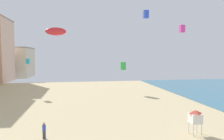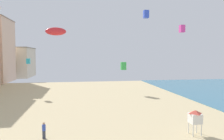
{
  "view_description": "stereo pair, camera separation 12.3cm",
  "coord_description": "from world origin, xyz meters",
  "px_view_note": "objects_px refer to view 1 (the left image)",
  "views": [
    {
      "loc": [
        -0.65,
        -8.66,
        8.02
      ],
      "look_at": [
        3.69,
        17.97,
        6.33
      ],
      "focal_mm": 34.39,
      "sensor_mm": 36.0,
      "label": 1
    },
    {
      "loc": [
        -0.53,
        -8.67,
        8.02
      ],
      "look_at": [
        3.69,
        17.97,
        6.33
      ],
      "focal_mm": 34.39,
      "sensor_mm": 36.0,
      "label": 2
    }
  ],
  "objects_px": {
    "kite_flyer": "(44,130)",
    "lifeguard_stand": "(195,117)",
    "kite_green_box": "(123,66)",
    "kite_cyan_box": "(28,61)",
    "kite_red_parafoil": "(56,31)",
    "kite_magenta_box": "(182,29)",
    "kite_blue_box": "(146,14)"
  },
  "relations": [
    {
      "from": "kite_flyer",
      "to": "kite_red_parafoil",
      "type": "relative_size",
      "value": 0.67
    },
    {
      "from": "kite_red_parafoil",
      "to": "kite_blue_box",
      "type": "relative_size",
      "value": 2.11
    },
    {
      "from": "kite_cyan_box",
      "to": "lifeguard_stand",
      "type": "bearing_deg",
      "value": -50.83
    },
    {
      "from": "kite_red_parafoil",
      "to": "lifeguard_stand",
      "type": "bearing_deg",
      "value": -24.24
    },
    {
      "from": "kite_green_box",
      "to": "kite_magenta_box",
      "type": "bearing_deg",
      "value": -82.49
    },
    {
      "from": "lifeguard_stand",
      "to": "kite_red_parafoil",
      "type": "relative_size",
      "value": 1.05
    },
    {
      "from": "kite_flyer",
      "to": "kite_cyan_box",
      "type": "relative_size",
      "value": 1.45
    },
    {
      "from": "kite_green_box",
      "to": "kite_cyan_box",
      "type": "bearing_deg",
      "value": 178.35
    },
    {
      "from": "kite_red_parafoil",
      "to": "kite_blue_box",
      "type": "xyz_separation_m",
      "value": [
        12.72,
        4.8,
        3.33
      ]
    },
    {
      "from": "kite_flyer",
      "to": "kite_magenta_box",
      "type": "distance_m",
      "value": 19.67
    },
    {
      "from": "kite_green_box",
      "to": "kite_blue_box",
      "type": "xyz_separation_m",
      "value": [
        0.17,
        -15.3,
        8.41
      ]
    },
    {
      "from": "kite_flyer",
      "to": "kite_magenta_box",
      "type": "height_order",
      "value": "kite_magenta_box"
    },
    {
      "from": "lifeguard_stand",
      "to": "kite_cyan_box",
      "type": "distance_m",
      "value": 35.44
    },
    {
      "from": "lifeguard_stand",
      "to": "kite_flyer",
      "type": "bearing_deg",
      "value": 153.06
    },
    {
      "from": "kite_cyan_box",
      "to": "kite_green_box",
      "type": "bearing_deg",
      "value": -1.65
    },
    {
      "from": "kite_flyer",
      "to": "kite_cyan_box",
      "type": "xyz_separation_m",
      "value": [
        -6.97,
        25.9,
        6.16
      ]
    },
    {
      "from": "kite_cyan_box",
      "to": "kite_red_parafoil",
      "type": "distance_m",
      "value": 22.44
    },
    {
      "from": "kite_flyer",
      "to": "lifeguard_stand",
      "type": "distance_m",
      "value": 15.25
    },
    {
      "from": "kite_flyer",
      "to": "kite_blue_box",
      "type": "distance_m",
      "value": 21.51
    },
    {
      "from": "kite_flyer",
      "to": "kite_blue_box",
      "type": "height_order",
      "value": "kite_blue_box"
    },
    {
      "from": "kite_cyan_box",
      "to": "kite_blue_box",
      "type": "distance_m",
      "value": 26.91
    },
    {
      "from": "kite_magenta_box",
      "to": "kite_cyan_box",
      "type": "xyz_separation_m",
      "value": [
        -23.12,
        22.06,
        -4.41
      ]
    },
    {
      "from": "kite_magenta_box",
      "to": "kite_cyan_box",
      "type": "distance_m",
      "value": 32.25
    },
    {
      "from": "kite_flyer",
      "to": "lifeguard_stand",
      "type": "relative_size",
      "value": 0.64
    },
    {
      "from": "kite_flyer",
      "to": "kite_cyan_box",
      "type": "distance_m",
      "value": 27.52
    },
    {
      "from": "kite_cyan_box",
      "to": "kite_flyer",
      "type": "bearing_deg",
      "value": -74.94
    },
    {
      "from": "lifeguard_stand",
      "to": "kite_green_box",
      "type": "height_order",
      "value": "kite_green_box"
    },
    {
      "from": "kite_flyer",
      "to": "lifeguard_stand",
      "type": "bearing_deg",
      "value": 82.26
    },
    {
      "from": "kite_cyan_box",
      "to": "kite_red_parafoil",
      "type": "relative_size",
      "value": 0.46
    },
    {
      "from": "kite_magenta_box",
      "to": "kite_blue_box",
      "type": "distance_m",
      "value": 7.31
    },
    {
      "from": "kite_cyan_box",
      "to": "kite_red_parafoil",
      "type": "xyz_separation_m",
      "value": [
        7.74,
        -20.69,
        3.95
      ]
    },
    {
      "from": "kite_flyer",
      "to": "kite_blue_box",
      "type": "bearing_deg",
      "value": 123.67
    }
  ]
}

